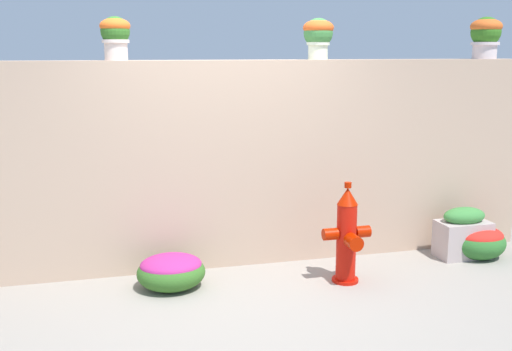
{
  "coord_description": "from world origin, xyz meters",
  "views": [
    {
      "loc": [
        -1.18,
        -4.96,
        2.11
      ],
      "look_at": [
        0.3,
        0.72,
        0.92
      ],
      "focal_mm": 43.31,
      "sensor_mm": 36.0,
      "label": 1
    }
  ],
  "objects_px": {
    "fire_hydrant": "(347,237)",
    "flower_bush_right": "(171,270)",
    "flower_bush_left": "(478,240)",
    "potted_plant_1": "(115,34)",
    "potted_plant_2": "(318,34)",
    "potted_plant_3": "(486,34)",
    "planter_box": "(463,233)"
  },
  "relations": [
    {
      "from": "fire_hydrant",
      "to": "planter_box",
      "type": "height_order",
      "value": "fire_hydrant"
    },
    {
      "from": "potted_plant_3",
      "to": "fire_hydrant",
      "type": "relative_size",
      "value": 0.46
    },
    {
      "from": "potted_plant_2",
      "to": "potted_plant_3",
      "type": "bearing_deg",
      "value": -1.92
    },
    {
      "from": "potted_plant_3",
      "to": "flower_bush_left",
      "type": "height_order",
      "value": "potted_plant_3"
    },
    {
      "from": "potted_plant_2",
      "to": "flower_bush_left",
      "type": "distance_m",
      "value": 2.69
    },
    {
      "from": "planter_box",
      "to": "potted_plant_3",
      "type": "bearing_deg",
      "value": 47.98
    },
    {
      "from": "potted_plant_1",
      "to": "planter_box",
      "type": "xyz_separation_m",
      "value": [
        3.41,
        -0.51,
        -2.0
      ]
    },
    {
      "from": "potted_plant_1",
      "to": "flower_bush_right",
      "type": "xyz_separation_m",
      "value": [
        0.38,
        -0.6,
        -2.09
      ]
    },
    {
      "from": "flower_bush_right",
      "to": "planter_box",
      "type": "relative_size",
      "value": 1.16
    },
    {
      "from": "potted_plant_3",
      "to": "flower_bush_left",
      "type": "bearing_deg",
      "value": -117.43
    },
    {
      "from": "potted_plant_3",
      "to": "planter_box",
      "type": "relative_size",
      "value": 0.82
    },
    {
      "from": "fire_hydrant",
      "to": "flower_bush_left",
      "type": "distance_m",
      "value": 1.65
    },
    {
      "from": "fire_hydrant",
      "to": "flower_bush_right",
      "type": "xyz_separation_m",
      "value": [
        -1.58,
        0.26,
        -0.27
      ]
    },
    {
      "from": "potted_plant_1",
      "to": "planter_box",
      "type": "distance_m",
      "value": 3.99
    },
    {
      "from": "potted_plant_2",
      "to": "planter_box",
      "type": "bearing_deg",
      "value": -19.96
    },
    {
      "from": "planter_box",
      "to": "flower_bush_right",
      "type": "bearing_deg",
      "value": -178.2
    },
    {
      "from": "potted_plant_1",
      "to": "flower_bush_right",
      "type": "bearing_deg",
      "value": -57.94
    },
    {
      "from": "flower_bush_right",
      "to": "planter_box",
      "type": "bearing_deg",
      "value": 1.8
    },
    {
      "from": "flower_bush_right",
      "to": "planter_box",
      "type": "xyz_separation_m",
      "value": [
        3.03,
        0.1,
        0.09
      ]
    },
    {
      "from": "flower_bush_right",
      "to": "planter_box",
      "type": "distance_m",
      "value": 3.03
    },
    {
      "from": "potted_plant_1",
      "to": "planter_box",
      "type": "height_order",
      "value": "potted_plant_1"
    },
    {
      "from": "potted_plant_2",
      "to": "flower_bush_right",
      "type": "bearing_deg",
      "value": -158.76
    },
    {
      "from": "fire_hydrant",
      "to": "flower_bush_right",
      "type": "relative_size",
      "value": 1.53
    },
    {
      "from": "potted_plant_1",
      "to": "flower_bush_left",
      "type": "xyz_separation_m",
      "value": [
        3.56,
        -0.56,
        -2.08
      ]
    },
    {
      "from": "potted_plant_1",
      "to": "potted_plant_2",
      "type": "bearing_deg",
      "value": 0.47
    },
    {
      "from": "potted_plant_1",
      "to": "potted_plant_2",
      "type": "relative_size",
      "value": 0.98
    },
    {
      "from": "potted_plant_2",
      "to": "flower_bush_right",
      "type": "xyz_separation_m",
      "value": [
        -1.59,
        -0.62,
        -2.1
      ]
    },
    {
      "from": "potted_plant_3",
      "to": "planter_box",
      "type": "bearing_deg",
      "value": -132.02
    },
    {
      "from": "potted_plant_2",
      "to": "flower_bush_right",
      "type": "height_order",
      "value": "potted_plant_2"
    },
    {
      "from": "flower_bush_left",
      "to": "flower_bush_right",
      "type": "bearing_deg",
      "value": -179.21
    },
    {
      "from": "potted_plant_2",
      "to": "flower_bush_left",
      "type": "relative_size",
      "value": 0.71
    },
    {
      "from": "potted_plant_1",
      "to": "flower_bush_left",
      "type": "bearing_deg",
      "value": -8.91
    }
  ]
}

